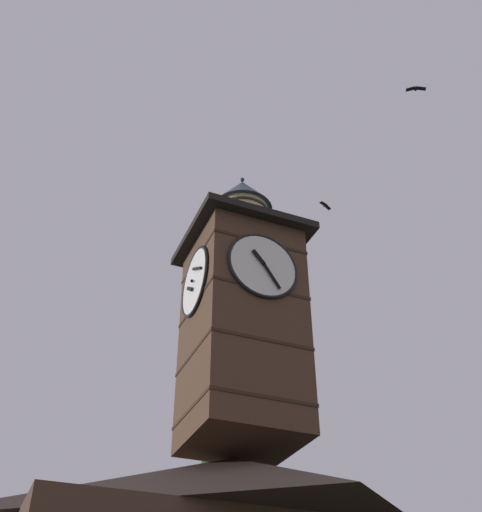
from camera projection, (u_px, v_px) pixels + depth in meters
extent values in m
pyramid|color=#2D231E|center=(233.00, 502.00, 17.49)|extent=(11.88, 9.06, 2.43)
cube|color=#4C3323|center=(242.00, 336.00, 19.43)|extent=(3.10, 3.10, 6.77)
cube|color=#352318|center=(243.00, 418.00, 17.92)|extent=(3.14, 3.14, 0.10)
cube|color=#352318|center=(242.00, 363.00, 18.91)|extent=(3.14, 3.14, 0.10)
cube|color=#352318|center=(242.00, 313.00, 19.91)|extent=(3.14, 3.14, 0.10)
cube|color=#352318|center=(242.00, 269.00, 20.90)|extent=(3.14, 3.14, 0.10)
cylinder|color=white|center=(263.00, 266.00, 19.18)|extent=(2.19, 0.10, 2.19)
torus|color=black|center=(263.00, 265.00, 19.17)|extent=(2.29, 0.10, 2.29)
cube|color=black|center=(259.00, 257.00, 19.18)|extent=(0.44, 0.04, 0.50)
cube|color=black|center=(272.00, 276.00, 18.97)|extent=(0.56, 0.04, 0.79)
sphere|color=black|center=(264.00, 264.00, 19.10)|extent=(0.10, 0.10, 0.10)
cylinder|color=white|center=(195.00, 282.00, 19.87)|extent=(0.10, 2.19, 2.19)
torus|color=black|center=(195.00, 281.00, 19.87)|extent=(0.10, 2.29, 2.29)
cube|color=black|center=(190.00, 289.00, 19.92)|extent=(0.04, 0.52, 0.41)
cube|color=black|center=(197.00, 268.00, 19.69)|extent=(0.04, 0.82, 0.52)
sphere|color=black|center=(192.00, 281.00, 19.84)|extent=(0.10, 0.10, 0.10)
cube|color=black|center=(242.00, 244.00, 21.50)|extent=(3.80, 3.80, 0.25)
cylinder|color=tan|center=(242.00, 225.00, 21.97)|extent=(1.81, 1.81, 1.36)
cylinder|color=#2D2319|center=(242.00, 236.00, 21.70)|extent=(1.87, 1.87, 0.10)
cylinder|color=#2D2319|center=(242.00, 225.00, 21.97)|extent=(1.87, 1.87, 0.10)
cylinder|color=#2D2319|center=(242.00, 215.00, 22.24)|extent=(1.87, 1.87, 0.10)
cone|color=#384251|center=(242.00, 196.00, 22.76)|extent=(2.11, 2.11, 1.33)
sphere|color=#2D3847|center=(242.00, 180.00, 23.21)|extent=(0.16, 0.16, 0.16)
cone|color=#1A3B1D|center=(220.00, 460.00, 25.55)|extent=(2.79, 2.79, 3.94)
cone|color=#163F1C|center=(221.00, 394.00, 27.21)|extent=(1.65, 1.65, 3.66)
sphere|color=silver|center=(256.00, 485.00, 45.23)|extent=(1.96, 1.96, 1.96)
ellipsoid|color=black|center=(416.00, 89.00, 22.51)|extent=(0.18, 0.22, 0.11)
cube|color=black|center=(411.00, 89.00, 22.52)|extent=(0.37, 0.27, 0.12)
cube|color=black|center=(421.00, 88.00, 22.50)|extent=(0.37, 0.27, 0.12)
ellipsoid|color=black|center=(325.00, 205.00, 27.59)|extent=(0.19, 0.24, 0.12)
cube|color=black|center=(323.00, 203.00, 27.49)|extent=(0.36, 0.27, 0.07)
cube|color=black|center=(327.00, 207.00, 27.69)|extent=(0.36, 0.27, 0.07)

